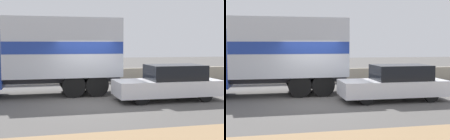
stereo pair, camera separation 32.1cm
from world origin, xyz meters
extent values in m
plane|color=#514F4C|center=(0.00, 0.00, 0.00)|extent=(80.00, 80.00, 0.00)
cube|color=#A39984|center=(0.00, 6.37, 0.42)|extent=(60.00, 0.35, 0.85)
cube|color=#2D2D33|center=(-0.89, 2.52, 0.74)|extent=(5.16, 1.30, 0.25)
cube|color=silver|center=(-0.89, 2.52, 2.18)|extent=(5.16, 2.37, 2.63)
cube|color=navy|center=(-0.89, 2.52, 2.17)|extent=(5.14, 2.39, 0.53)
cylinder|color=black|center=(0.53, 1.52, 0.51)|extent=(1.02, 0.28, 1.02)
cylinder|color=black|center=(0.53, 3.51, 0.51)|extent=(1.02, 0.28, 1.02)
cylinder|color=black|center=(-0.50, 1.52, 0.51)|extent=(1.02, 0.28, 1.02)
cylinder|color=black|center=(-0.50, 3.51, 0.51)|extent=(1.02, 0.28, 1.02)
cube|color=silver|center=(3.20, -0.01, 0.54)|extent=(4.37, 1.73, 0.63)
cube|color=black|center=(3.55, -0.01, 1.16)|extent=(2.27, 1.59, 0.62)
cylinder|color=black|center=(1.84, -0.76, 0.30)|extent=(0.59, 0.20, 0.59)
cylinder|color=black|center=(1.84, 0.74, 0.30)|extent=(0.59, 0.20, 0.59)
cylinder|color=black|center=(4.55, -0.76, 0.30)|extent=(0.59, 0.20, 0.59)
cylinder|color=black|center=(4.55, 0.74, 0.30)|extent=(0.59, 0.20, 0.59)
camera|label=1|loc=(-2.00, -12.00, 2.33)|focal=50.00mm
camera|label=2|loc=(-1.68, -12.07, 2.33)|focal=50.00mm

